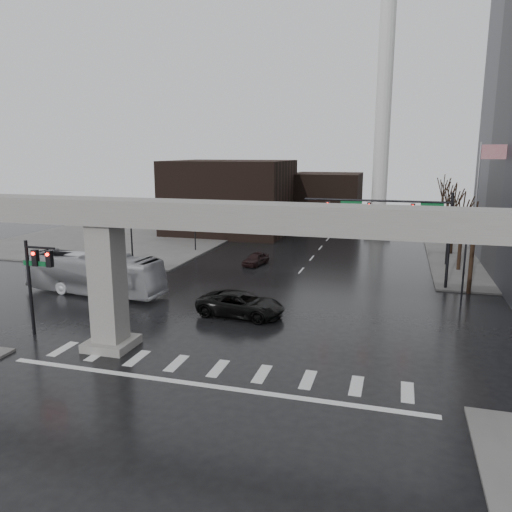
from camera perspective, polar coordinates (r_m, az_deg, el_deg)
The scene contains 23 objects.
ground at distance 27.94m, azimuth -3.61°, elevation -11.88°, with size 160.00×160.00×0.00m, color black.
sidewalk_nw at distance 70.25m, azimuth -13.82°, elevation 2.39°, with size 28.00×36.00×0.15m, color slate.
elevated_guideway at distance 25.55m, azimuth -1.14°, elevation 2.03°, with size 48.00×2.60×8.70m.
building_far_left at distance 70.12m, azimuth -2.94°, elevation 6.76°, with size 16.00×14.00×10.00m, color black.
building_far_mid at distance 77.14m, azimuth 8.04°, elevation 6.38°, with size 10.00×10.00×8.00m, color black.
smokestack at distance 70.13m, azimuth 14.21°, elevation 13.25°, with size 3.60×3.60×30.00m.
signal_mast_arm at distance 43.19m, azimuth 16.34°, elevation 4.20°, with size 12.12×0.43×8.00m.
signal_left_pole at distance 33.06m, azimuth -23.84°, elevation -1.69°, with size 2.30×0.30×6.00m.
flagpole_assembly at distance 46.66m, azimuth 24.26°, elevation 6.27°, with size 2.06×0.12×12.00m.
lamp_right_0 at distance 39.13m, azimuth 22.74°, elevation -0.51°, with size 1.22×0.32×5.11m.
lamp_right_1 at distance 52.84m, azimuth 21.09°, elevation 2.63°, with size 1.22×0.32×5.11m.
lamp_right_2 at distance 66.67m, azimuth 20.11°, elevation 4.47°, with size 1.22×0.32×5.11m.
lamp_left_0 at distance 44.73m, azimuth -14.01°, elevation 1.52°, with size 1.22×0.32×5.11m.
lamp_left_1 at distance 57.12m, azimuth -7.01°, elevation 3.97°, with size 1.22×0.32×5.11m.
lamp_left_2 at distance 70.11m, azimuth -2.54°, elevation 5.51°, with size 1.22×0.32×5.11m.
tree_right_0 at distance 43.30m, azimuth 23.44°, elevation -0.38°, with size 1.09×1.58×7.50m.
tree_right_1 at distance 51.09m, azimuth 22.36°, elevation 1.52°, with size 1.09×1.61×7.67m.
tree_right_2 at distance 58.94m, azimuth 21.57°, elevation 2.92°, with size 1.10×1.63×7.85m.
tree_right_3 at distance 66.83m, azimuth 20.97°, elevation 3.99°, with size 1.11×1.66×8.02m.
tree_right_4 at distance 74.74m, azimuth 20.49°, elevation 4.84°, with size 1.12×1.69×8.19m.
pickup_truck at distance 34.76m, azimuth -1.74°, elevation -5.53°, with size 2.82×6.11×1.70m, color black.
city_bus at distance 42.00m, azimuth -17.99°, elevation -1.91°, with size 2.78×11.88×3.31m, color #ADAEB2.
far_car at distance 50.12m, azimuth -0.03°, elevation -0.34°, with size 1.50×3.74×1.27m, color black.
Camera 1 is at (8.71, -24.04, 11.25)m, focal length 35.00 mm.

